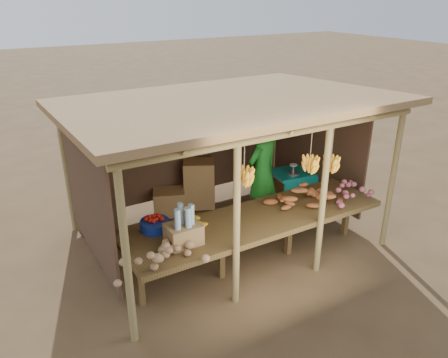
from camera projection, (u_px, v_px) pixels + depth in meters
ground at (224, 236)px, 7.32m from camera, size 60.00×60.00×0.00m
stall_structure at (223, 125)px, 6.60m from camera, size 4.70×3.50×2.43m
counter at (257, 221)px, 6.27m from camera, size 3.90×1.05×0.80m
potato_heap at (152, 249)px, 5.15m from camera, size 1.12×0.70×0.37m
sweet_potato_heap at (309, 194)px, 6.56m from camera, size 1.13×0.89×0.36m
onion_heap at (351, 189)px, 6.73m from camera, size 0.94×0.68×0.36m
banana_pile at (190, 217)px, 5.92m from camera, size 0.52×0.32×0.34m
tomato_basin at (155, 224)px, 5.90m from camera, size 0.40×0.40×0.21m
bottle_box at (183, 229)px, 5.53m from camera, size 0.43×0.35×0.54m
vendor at (262, 173)px, 7.39m from camera, size 0.80×0.65×1.91m
tarp_crate at (291, 187)px, 8.30m from camera, size 0.80×0.72×0.87m
carton_stack at (189, 190)px, 8.09m from camera, size 1.32×0.64×0.90m
burlap_sacks at (99, 220)px, 7.37m from camera, size 0.74×0.39×0.52m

